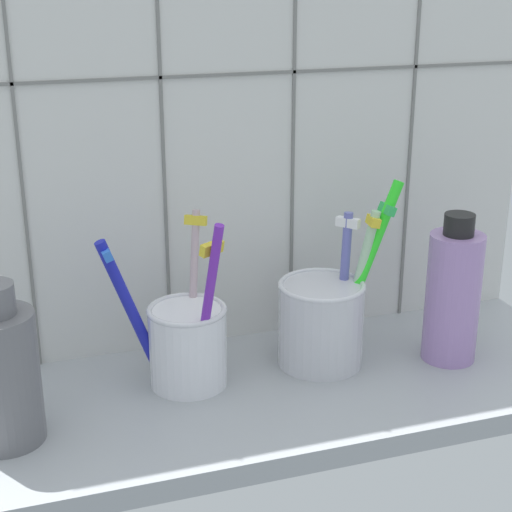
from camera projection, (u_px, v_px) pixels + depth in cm
name	position (u px, v px, depth cm)	size (l,w,h in cm)	color
counter_slab	(266.00, 396.00, 73.74)	(64.00, 22.00, 2.00)	#9EA3A8
tile_wall_back	(226.00, 138.00, 77.04)	(64.00, 2.20, 45.00)	silver
toothbrush_cup_left	(186.00, 340.00, 72.62)	(11.23, 9.23, 16.45)	white
toothbrush_cup_right	(324.00, 318.00, 76.40)	(11.85, 8.20, 17.66)	silver
ceramic_vase	(1.00, 373.00, 63.37)	(6.08, 6.08, 13.51)	slate
soap_bottle	(453.00, 294.00, 76.64)	(5.18, 5.18, 14.63)	#A881C5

